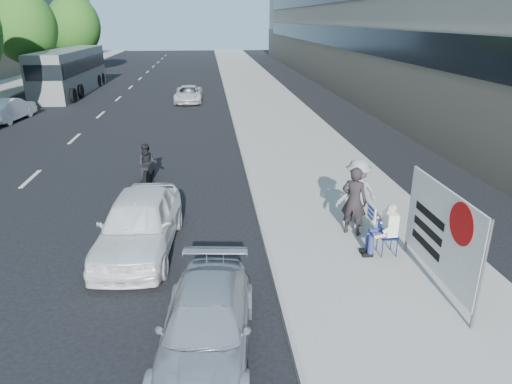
{
  "coord_description": "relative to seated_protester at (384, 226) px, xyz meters",
  "views": [
    {
      "loc": [
        0.12,
        -8.57,
        5.51
      ],
      "look_at": [
        1.31,
        2.97,
        1.08
      ],
      "focal_mm": 32.0,
      "sensor_mm": 36.0,
      "label": 1
    }
  ],
  "objects": [
    {
      "name": "white_sedan_near",
      "position": [
        -5.89,
        1.07,
        -0.13
      ],
      "size": [
        2.06,
        4.48,
        1.49
      ],
      "primitive_type": "imported",
      "rotation": [
        0.0,
        0.0,
        -0.07
      ],
      "color": "white",
      "rests_on": "ground"
    },
    {
      "name": "ground",
      "position": [
        -4.17,
        -0.93,
        -0.87
      ],
      "size": [
        160.0,
        160.0,
        0.0
      ],
      "primitive_type": "plane",
      "color": "black",
      "rests_on": "ground"
    },
    {
      "name": "white_sedan_far",
      "position": [
        -5.45,
        23.01,
        -0.32
      ],
      "size": [
        1.91,
        4.04,
        1.11
      ],
      "primitive_type": "imported",
      "rotation": [
        0.0,
        0.0,
        -0.02
      ],
      "color": "silver",
      "rests_on": "ground"
    },
    {
      "name": "tree_far_e",
      "position": [
        -17.87,
        43.07,
        3.91
      ],
      "size": [
        5.4,
        5.4,
        7.89
      ],
      "color": "#382616",
      "rests_on": "ground"
    },
    {
      "name": "pedestrian_woman",
      "position": [
        -0.39,
        1.17,
        0.2
      ],
      "size": [
        0.8,
        0.74,
        1.84
      ],
      "primitive_type": "imported",
      "rotation": [
        0.0,
        0.0,
        2.55
      ],
      "color": "black",
      "rests_on": "near_sidewalk"
    },
    {
      "name": "protest_banner",
      "position": [
        0.61,
        -1.47,
        0.53
      ],
      "size": [
        0.08,
        3.06,
        2.2
      ],
      "color": "#4C4C4C",
      "rests_on": "near_sidewalk"
    },
    {
      "name": "jogger",
      "position": [
        -0.15,
        1.66,
        0.22
      ],
      "size": [
        1.35,
        0.97,
        1.89
      ],
      "primitive_type": "imported",
      "rotation": [
        0.0,
        0.0,
        3.38
      ],
      "color": "gray",
      "rests_on": "near_sidewalk"
    },
    {
      "name": "bus",
      "position": [
        -14.69,
        28.15,
        0.76
      ],
      "size": [
        2.87,
        12.11,
        3.3
      ],
      "rotation": [
        0.0,
        0.0,
        -0.02
      ],
      "color": "slate",
      "rests_on": "ground"
    },
    {
      "name": "white_sedan_mid",
      "position": [
        -15.48,
        17.79,
        -0.21
      ],
      "size": [
        1.85,
        4.16,
        1.33
      ],
      "primitive_type": "imported",
      "rotation": [
        0.0,
        0.0,
        3.03
      ],
      "color": "white",
      "rests_on": "ground"
    },
    {
      "name": "seated_protester",
      "position": [
        0.0,
        0.0,
        0.0
      ],
      "size": [
        0.83,
        1.12,
        1.31
      ],
      "color": "navy",
      "rests_on": "near_sidewalk"
    },
    {
      "name": "motorcycle",
      "position": [
        -6.29,
        6.24,
        -0.24
      ],
      "size": [
        0.74,
        2.05,
        1.42
      ],
      "rotation": [
        0.0,
        0.0,
        -0.1
      ],
      "color": "black",
      "rests_on": "ground"
    },
    {
      "name": "parked_sedan",
      "position": [
        -4.23,
        -2.93,
        -0.31
      ],
      "size": [
        2.0,
        4.03,
        1.12
      ],
      "primitive_type": "imported",
      "rotation": [
        0.0,
        0.0,
        -0.11
      ],
      "color": "#B1B4B9",
      "rests_on": "ground"
    },
    {
      "name": "near_sidewalk",
      "position": [
        -0.17,
        19.07,
        -0.8
      ],
      "size": [
        5.0,
        120.0,
        0.15
      ],
      "primitive_type": "cube",
      "color": "gray",
      "rests_on": "ground"
    },
    {
      "name": "tree_far_d",
      "position": [
        -17.87,
        29.07,
        4.01
      ],
      "size": [
        4.8,
        4.8,
        7.65
      ],
      "color": "#382616",
      "rests_on": "ground"
    }
  ]
}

